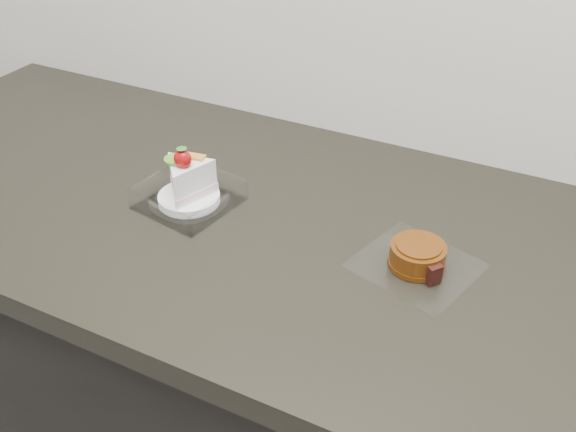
% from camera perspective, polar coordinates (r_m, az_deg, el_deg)
% --- Properties ---
extents(cake_tray, '(0.15, 0.15, 0.11)m').
position_cam_1_polar(cake_tray, '(1.02, -8.88, 2.41)').
color(cake_tray, white).
rests_on(cake_tray, counter).
extents(mooncake_wrap, '(0.19, 0.18, 0.04)m').
position_cam_1_polar(mooncake_wrap, '(0.91, 11.46, -3.66)').
color(mooncake_wrap, white).
rests_on(mooncake_wrap, counter).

